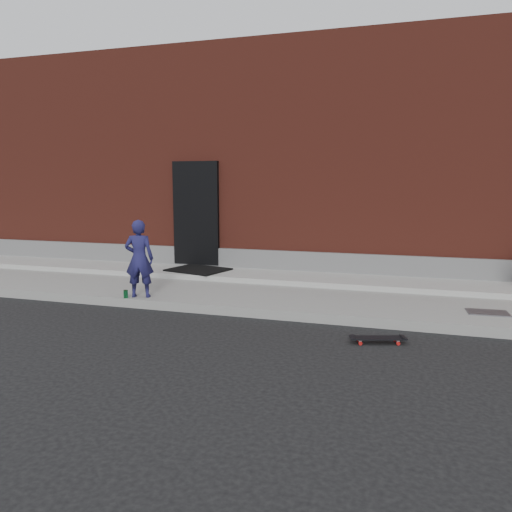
% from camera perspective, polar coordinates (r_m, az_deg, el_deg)
% --- Properties ---
extents(ground, '(80.00, 80.00, 0.00)m').
position_cam_1_polar(ground, '(7.62, 2.26, -7.32)').
color(ground, black).
rests_on(ground, ground).
extents(sidewalk, '(20.00, 3.00, 0.15)m').
position_cam_1_polar(sidewalk, '(9.02, 4.73, -4.38)').
color(sidewalk, gray).
rests_on(sidewalk, ground).
extents(apron, '(20.00, 1.20, 0.10)m').
position_cam_1_polar(apron, '(9.86, 5.88, -2.56)').
color(apron, gray).
rests_on(apron, sidewalk).
extents(building, '(20.00, 8.10, 5.00)m').
position_cam_1_polar(building, '(14.22, 9.73, 10.00)').
color(building, maroon).
rests_on(building, ground).
extents(child, '(0.55, 0.44, 1.31)m').
position_cam_1_polar(child, '(8.56, -13.20, -0.30)').
color(child, '#1D1C4E').
rests_on(child, sidewalk).
extents(skateboard, '(0.72, 0.38, 0.08)m').
position_cam_1_polar(skateboard, '(6.72, 13.76, -9.14)').
color(skateboard, '#B11412').
rests_on(skateboard, ground).
extents(soda_can, '(0.09, 0.09, 0.13)m').
position_cam_1_polar(soda_can, '(8.64, -14.67, -4.23)').
color(soda_can, '#1B8740').
rests_on(soda_can, sidewalk).
extents(doormat, '(1.34, 1.18, 0.03)m').
position_cam_1_polar(doormat, '(10.47, -6.62, -1.56)').
color(doormat, black).
rests_on(doormat, apron).
extents(utility_plate, '(0.60, 0.40, 0.02)m').
position_cam_1_polar(utility_plate, '(8.18, 24.97, -5.88)').
color(utility_plate, '#545459').
rests_on(utility_plate, sidewalk).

